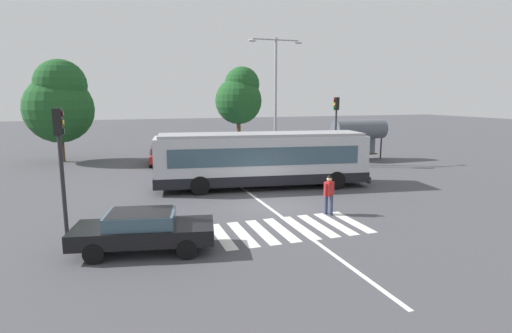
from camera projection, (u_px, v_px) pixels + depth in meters
name	position (u px, v px, depth m)	size (l,w,h in m)	color
ground_plane	(271.00, 205.00, 18.96)	(160.00, 160.00, 0.00)	#47474C
city_transit_bus	(262.00, 160.00, 22.42)	(12.07, 4.25, 3.06)	black
pedestrian_crossing_street	(329.00, 193.00, 17.30)	(0.54, 0.41, 1.72)	#333856
foreground_sedan	(143.00, 229.00, 13.15)	(4.77, 2.67, 1.35)	black
parked_car_red	(162.00, 154.00, 30.29)	(2.20, 4.64, 1.35)	black
parked_car_teal	(198.00, 152.00, 31.68)	(2.05, 4.59, 1.35)	black
parked_car_blue	(232.00, 151.00, 32.25)	(1.97, 4.55, 1.35)	black
parked_car_champagne	(260.00, 149.00, 33.45)	(2.15, 4.62, 1.35)	black
traffic_light_near_corner	(61.00, 153.00, 13.76)	(0.33, 0.32, 4.64)	#28282B
traffic_light_far_corner	(336.00, 121.00, 28.96)	(0.33, 0.32, 5.01)	#28282B
bus_stop_shelter	(359.00, 130.00, 32.16)	(4.41, 1.54, 3.25)	#28282B
twin_arm_street_lamp	(276.00, 88.00, 29.90)	(4.20, 0.32, 9.28)	#939399
background_tree_left	(59.00, 102.00, 30.90)	(5.18, 5.18, 7.86)	brown
background_tree_right	(240.00, 96.00, 35.80)	(4.13, 4.13, 7.69)	brown
crosswalk_painted_stripes	(290.00, 228.00, 15.57)	(5.88, 2.95, 0.01)	silver
lane_center_line	(253.00, 196.00, 20.75)	(0.16, 24.00, 0.01)	silver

